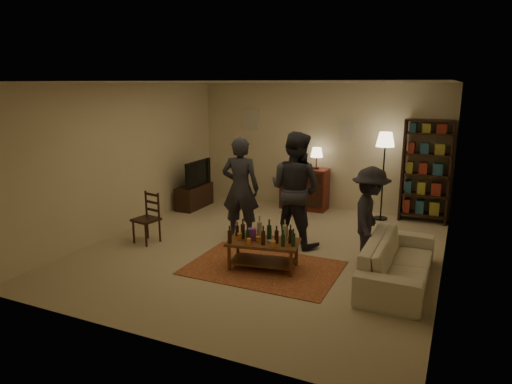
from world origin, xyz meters
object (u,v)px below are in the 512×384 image
Objects in this scene: sofa at (398,261)px; dining_chair at (148,216)px; tv_stand at (194,190)px; person_left at (241,188)px; dresser at (305,187)px; coffee_table at (263,243)px; person_right at (295,189)px; person_by_sofa at (370,217)px; floor_lamp at (385,146)px; bookshelf at (426,170)px.

dining_chair is at bearing 90.95° from sofa.
person_left is (1.85, -1.43, 0.52)m from tv_stand.
dining_chair is at bearing -118.92° from dresser.
coffee_table is 1.32m from person_right.
coffee_table reaches higher than sofa.
person_left reaches higher than person_by_sofa.
tv_stand is 3.18m from person_right.
person_right is (2.33, 0.93, 0.50)m from dining_chair.
dining_chair reaches higher than coffee_table.
bookshelf is at bearing 14.33° from floor_lamp.
dresser is 1.96m from floor_lamp.
tv_stand is at bearing -168.70° from floor_lamp.
person_right is (-1.82, 0.86, 0.66)m from sofa.
person_left is at bearing 17.45° from person_right.
dresser is at bearing 37.54° from sofa.
floor_lamp reaches higher than coffee_table.
person_by_sofa is at bearing -101.31° from bookshelf.
bookshelf is 1.34× the size of person_by_sofa.
person_left reaches higher than dresser.
person_right reaches higher than dining_chair.
person_by_sofa reaches higher than sofa.
person_right is at bearing 174.10° from person_left.
sofa is at bearing 166.95° from person_right.
dresser is at bearing 98.48° from coffee_table.
sofa is (0.73, -2.98, -1.19)m from floor_lamp.
sofa is 1.38× the size of person_by_sofa.
floor_lamp reaches higher than dining_chair.
dining_chair is 5.34m from bookshelf.
person_by_sofa is (1.89, -2.66, 0.28)m from dresser.
person_left is at bearing 74.52° from sofa.
dresser is 0.77× the size of floor_lamp.
coffee_table is 0.62× the size of person_left.
dining_chair is at bearing 173.45° from coffee_table.
sofa is at bearing 153.44° from person_left.
dresser is at bearing -110.84° from person_left.
person_right is at bearing -25.36° from tv_stand.
sofa is 0.81m from person_by_sofa.
person_right is at bearing -128.85° from bookshelf.
dresser is (1.76, 3.18, 0.01)m from dining_chair.
floor_lamp is at bearing -1.62° from person_by_sofa.
person_right is at bearing 66.00° from person_by_sofa.
tv_stand reaches higher than coffee_table.
person_by_sofa reaches higher than coffee_table.
floor_lamp is 1.17× the size of person_by_sofa.
person_left is at bearing 129.70° from coffee_table.
dining_chair is 0.65× the size of dresser.
dresser is 3.28m from person_by_sofa.
floor_lamp is (1.15, 3.31, 1.11)m from coffee_table.
bookshelf reaches higher than person_by_sofa.
person_right reaches higher than dresser.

